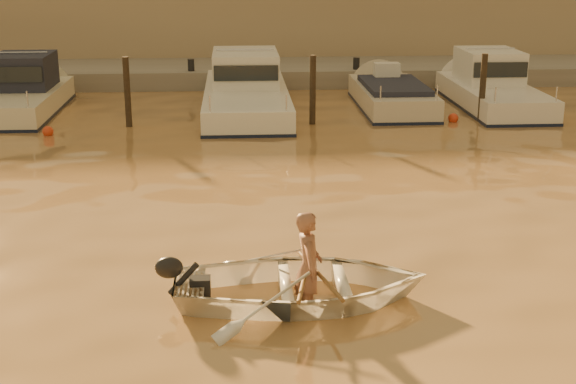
{
  "coord_description": "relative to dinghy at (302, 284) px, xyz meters",
  "views": [
    {
      "loc": [
        -2.44,
        -9.05,
        5.03
      ],
      "look_at": [
        -1.52,
        4.73,
        0.75
      ],
      "focal_mm": 50.0,
      "sensor_mm": 36.0,
      "label": 1
    }
  ],
  "objects": [
    {
      "name": "piling_1",
      "position": [
        -3.98,
        12.07,
        0.63
      ],
      "size": [
        0.18,
        0.18,
        2.2
      ],
      "primitive_type": "cylinder",
      "color": "#2D2319",
      "rests_on": "ground_plane"
    },
    {
      "name": "moored_boat_4",
      "position": [
        7.37,
        14.27,
        0.36
      ],
      "size": [
        2.23,
        6.89,
        1.75
      ],
      "primitive_type": null,
      "color": "white",
      "rests_on": "ground_plane"
    },
    {
      "name": "oar_starboard",
      "position": [
        0.05,
        0.0,
        0.15
      ],
      "size": [
        0.42,
        2.08,
        0.13
      ],
      "primitive_type": "cylinder",
      "rotation": [
        1.54,
        0.0,
        -0.17
      ],
      "color": "brown",
      "rests_on": "dinghy"
    },
    {
      "name": "outboard_motor",
      "position": [
        -1.5,
        -0.0,
        0.01
      ],
      "size": [
        0.9,
        0.4,
        0.7
      ],
      "primitive_type": null,
      "rotation": [
        0.0,
        0.0,
        0.0
      ],
      "color": "black",
      "rests_on": "dinghy"
    },
    {
      "name": "fender_c",
      "position": [
        -1.07,
        11.45,
        -0.17
      ],
      "size": [
        0.3,
        0.3,
        0.3
      ],
      "primitive_type": "sphere",
      "color": "silver",
      "rests_on": "ground_plane"
    },
    {
      "name": "ground_plane",
      "position": [
        1.52,
        -1.73,
        -0.27
      ],
      "size": [
        160.0,
        160.0,
        0.0
      ],
      "primitive_type": "plane",
      "color": "#996C3D",
      "rests_on": "ground"
    },
    {
      "name": "moored_boat_3",
      "position": [
        4.08,
        14.27,
        -0.04
      ],
      "size": [
        2.06,
        5.96,
        0.95
      ],
      "primitive_type": null,
      "color": "beige",
      "rests_on": "ground_plane"
    },
    {
      "name": "piling_3",
      "position": [
        6.32,
        12.07,
        0.63
      ],
      "size": [
        0.18,
        0.18,
        2.2
      ],
      "primitive_type": "cylinder",
      "color": "#2D2319",
      "rests_on": "ground_plane"
    },
    {
      "name": "quay",
      "position": [
        1.52,
        19.77,
        -0.12
      ],
      "size": [
        52.0,
        4.0,
        1.0
      ],
      "primitive_type": "cube",
      "color": "gray",
      "rests_on": "ground_plane"
    },
    {
      "name": "piling_2",
      "position": [
        1.32,
        12.07,
        0.63
      ],
      "size": [
        0.18,
        0.18,
        2.2
      ],
      "primitive_type": "cylinder",
      "color": "#2D2319",
      "rests_on": "ground_plane"
    },
    {
      "name": "fender_b",
      "position": [
        -6.08,
        11.14,
        -0.17
      ],
      "size": [
        0.3,
        0.3,
        0.3
      ],
      "primitive_type": "sphere",
      "color": "red",
      "rests_on": "ground_plane"
    },
    {
      "name": "dinghy",
      "position": [
        0.0,
        0.0,
        0.0
      ],
      "size": [
        3.73,
        2.67,
        0.77
      ],
      "primitive_type": "imported",
      "rotation": [
        0.0,
        0.0,
        1.57
      ],
      "color": "white",
      "rests_on": "ground_plane"
    },
    {
      "name": "person",
      "position": [
        0.1,
        0.0,
        0.27
      ],
      "size": [
        0.4,
        0.61,
        1.68
      ],
      "primitive_type": "imported",
      "rotation": [
        0.0,
        0.0,
        1.57
      ],
      "color": "#925E49",
      "rests_on": "dinghy"
    },
    {
      "name": "fender_d",
      "position": [
        5.51,
        12.11,
        -0.17
      ],
      "size": [
        0.3,
        0.3,
        0.3
      ],
      "primitive_type": "sphere",
      "color": "red",
      "rests_on": "ground_plane"
    },
    {
      "name": "moored_boat_2",
      "position": [
        -0.57,
        14.27,
        0.36
      ],
      "size": [
        2.57,
        8.52,
        1.75
      ],
      "primitive_type": null,
      "color": "white",
      "rests_on": "ground_plane"
    },
    {
      "name": "waterfront_building",
      "position": [
        1.52,
        25.27,
        2.13
      ],
      "size": [
        46.0,
        7.0,
        4.8
      ],
      "primitive_type": "cube",
      "color": "#9E8466",
      "rests_on": "quay"
    },
    {
      "name": "oar_port",
      "position": [
        0.25,
        0.0,
        0.15
      ],
      "size": [
        0.5,
        2.07,
        0.13
      ],
      "primitive_type": "cylinder",
      "rotation": [
        1.54,
        0.0,
        0.21
      ],
      "color": "brown",
      "rests_on": "dinghy"
    },
    {
      "name": "moored_boat_1",
      "position": [
        -7.52,
        14.27,
        0.36
      ],
      "size": [
        2.16,
        6.45,
        1.75
      ],
      "primitive_type": null,
      "color": "beige",
      "rests_on": "ground_plane"
    }
  ]
}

